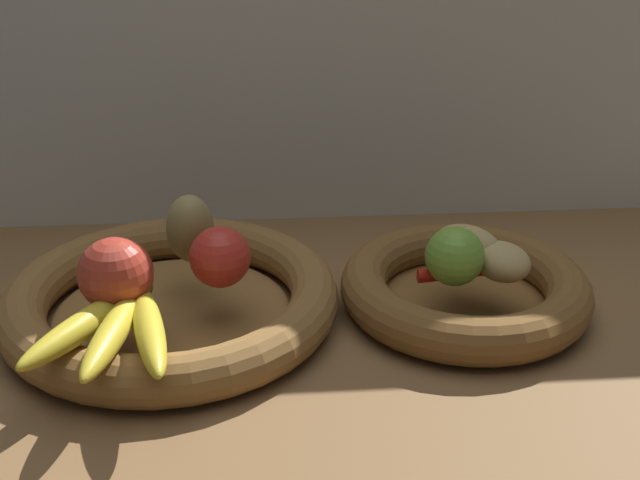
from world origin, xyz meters
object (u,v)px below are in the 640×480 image
object	(u,v)px
lime_near	(455,256)
chili_pepper	(468,274)
potato_large	(468,247)
apple_red_right	(220,257)
pear_brown	(190,229)
potato_small	(502,262)
apple_red_front	(116,274)
fruit_bowl_left	(172,300)
banana_bunch_front	(117,326)
fruit_bowl_right	(465,288)

from	to	relation	value
lime_near	chili_pepper	size ratio (longest dim) A/B	0.58
potato_large	chili_pepper	world-z (taller)	potato_large
apple_red_right	lime_near	distance (cm)	25.55
pear_brown	potato_large	xyz separation A→B (cm)	(31.62, -4.19, -1.50)
apple_red_right	potato_small	bearing A→B (deg)	-1.68
apple_red_right	potato_large	distance (cm)	28.08
apple_red_right	chili_pepper	distance (cm)	27.42
apple_red_front	apple_red_right	bearing A→B (deg)	21.90
fruit_bowl_left	apple_red_right	world-z (taller)	apple_red_right
apple_red_right	banana_bunch_front	distance (cm)	14.37
fruit_bowl_right	potato_small	distance (cm)	6.57
banana_bunch_front	lime_near	xyz separation A→B (cm)	(35.15, 8.91, 1.85)
fruit_bowl_right	apple_red_front	size ratio (longest dim) A/B	3.75
apple_red_front	lime_near	bearing A→B (deg)	4.20
lime_near	chili_pepper	world-z (taller)	lime_near
chili_pepper	pear_brown	bearing A→B (deg)	165.56
potato_small	chili_pepper	size ratio (longest dim) A/B	0.60
fruit_bowl_left	banana_bunch_front	bearing A→B (deg)	-106.62
apple_red_right	potato_large	size ratio (longest dim) A/B	0.82
apple_red_front	pear_brown	size ratio (longest dim) A/B	0.96
lime_near	fruit_bowl_left	bearing A→B (deg)	173.22
fruit_bowl_right	chili_pepper	size ratio (longest dim) A/B	2.58
apple_red_front	chili_pepper	distance (cm)	37.97
fruit_bowl_right	banana_bunch_front	xyz separation A→B (cm)	(-37.64, -12.64, 4.26)
apple_red_front	lime_near	size ratio (longest dim) A/B	1.19
banana_bunch_front	lime_near	bearing A→B (deg)	14.22
fruit_bowl_right	fruit_bowl_left	bearing A→B (deg)	180.00
apple_red_front	banana_bunch_front	bearing A→B (deg)	-82.71
potato_large	lime_near	bearing A→B (deg)	-123.69
apple_red_right	potato_small	world-z (taller)	apple_red_right
fruit_bowl_right	lime_near	size ratio (longest dim) A/B	4.45
potato_small	lime_near	size ratio (longest dim) A/B	1.04
apple_red_right	lime_near	xyz separation A→B (cm)	(25.50, -1.56, -0.10)
fruit_bowl_left	apple_red_front	xyz separation A→B (cm)	(-4.57, -6.37, 6.75)
potato_large	apple_red_right	bearing A→B (deg)	-175.57
banana_bunch_front	potato_large	world-z (taller)	potato_large
pear_brown	banana_bunch_front	xyz separation A→B (cm)	(-6.02, -16.83, -2.63)
potato_small	banana_bunch_front	bearing A→B (deg)	-166.79
potato_large	lime_near	xyz separation A→B (cm)	(-2.49, -3.73, 0.73)
pear_brown	apple_red_front	bearing A→B (deg)	-122.88
potato_small	chili_pepper	distance (cm)	4.00
potato_large	apple_red_front	bearing A→B (deg)	-170.59
chili_pepper	apple_red_front	bearing A→B (deg)	-176.15
fruit_bowl_left	lime_near	bearing A→B (deg)	-6.78
pear_brown	potato_small	distance (cm)	35.50
banana_bunch_front	chili_pepper	size ratio (longest dim) A/B	1.64
fruit_bowl_right	banana_bunch_front	world-z (taller)	banana_bunch_front
apple_red_right	chili_pepper	bearing A→B (deg)	-2.49
potato_small	apple_red_front	bearing A→B (deg)	-175.47
pear_brown	potato_small	xyz separation A→B (cm)	(34.70, -7.27, -1.98)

